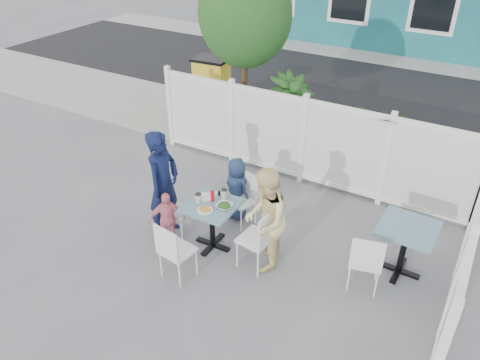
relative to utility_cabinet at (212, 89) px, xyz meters
The scene contains 29 objects.
ground 4.96m from the utility_cabinet, 54.55° to the right, with size 80.00×80.00×0.00m, color slate.
near_sidewalk 2.93m from the utility_cabinet, ahead, with size 24.00×2.60×0.01m, color gray.
street 4.56m from the utility_cabinet, 50.87° to the left, with size 24.00×5.00×0.01m, color black.
far_sidewalk 7.22m from the utility_cabinet, 66.66° to the left, with size 24.00×1.60×0.01m, color gray.
fence_back 3.36m from the utility_cabinet, 28.49° to the right, with size 5.86×0.08×1.60m.
fence_right 6.77m from the utility_cabinet, 30.17° to the right, with size 0.08×3.66×1.60m.
tree 2.40m from the utility_cabinet, 29.29° to the right, with size 1.80×1.62×3.59m.
utility_cabinet is the anchor object (origin of this frame).
potted_shrub_a 2.51m from the utility_cabinet, 21.08° to the right, with size 0.94×0.94×1.69m, color #173F16.
potted_shrub_b 4.29m from the utility_cabinet, 13.48° to the right, with size 1.43×1.24×1.59m, color #173F16.
main_table 4.73m from the utility_cabinet, 56.99° to the right, with size 0.73×0.73×0.75m.
spare_table 6.00m from the utility_cabinet, 31.38° to the right, with size 0.76×0.76×0.78m.
chair_left 4.39m from the utility_cabinet, 65.10° to the right, with size 0.44×0.45×0.84m.
chair_right 5.26m from the utility_cabinet, 49.76° to the right, with size 0.47×0.48×0.96m.
chair_back 4.15m from the utility_cabinet, 49.99° to the right, with size 0.48×0.47×0.85m.
chair_near 5.42m from the utility_cabinet, 62.41° to the right, with size 0.46×0.45×0.90m.
chair_spare 6.06m from the utility_cabinet, 37.98° to the right, with size 0.49×0.48×0.90m.
man 4.41m from the utility_cabinet, 66.14° to the right, with size 0.63×0.41×1.72m, color #0D1538.
woman 5.21m from the utility_cabinet, 49.02° to the right, with size 0.74×0.58×1.53m, color yellow.
boy 4.00m from the utility_cabinet, 51.38° to the right, with size 0.52×0.34×1.06m, color navy.
toddler 4.71m from the utility_cabinet, 65.00° to the right, with size 0.54×0.22×0.91m, color pink.
plate_main 4.87m from the utility_cabinet, 58.03° to the right, with size 0.22×0.22×0.01m, color white.
plate_side 4.54m from the utility_cabinet, 58.02° to the right, with size 0.22×0.22×0.02m, color white.
salad_bowl 4.82m from the utility_cabinet, 54.84° to the right, with size 0.22×0.22×0.06m, color white.
coffee_cup_a 4.66m from the utility_cabinet, 59.23° to the right, with size 0.08×0.08×0.13m, color beige.
coffee_cup_b 4.56m from the utility_cabinet, 54.61° to the right, with size 0.08×0.08×0.12m, color beige.
ketchup_bottle 4.65m from the utility_cabinet, 56.79° to the right, with size 0.05×0.05×0.17m, color red.
salt_shaker 4.52m from the utility_cabinet, 56.09° to the right, with size 0.03×0.03×0.07m, color white.
pepper_shaker 4.50m from the utility_cabinet, 55.53° to the right, with size 0.03×0.03×0.07m, color black.
Camera 1 is at (2.82, -4.47, 4.54)m, focal length 35.00 mm.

